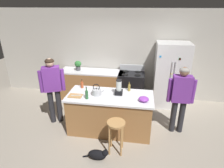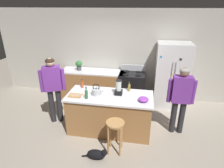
% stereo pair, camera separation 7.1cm
% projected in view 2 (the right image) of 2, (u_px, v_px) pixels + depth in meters
% --- Properties ---
extents(ground_plane, '(14.00, 14.00, 0.00)m').
position_uv_depth(ground_plane, '(110.00, 129.00, 4.57)').
color(ground_plane, '#9E9384').
extents(back_wall, '(8.00, 0.10, 2.70)m').
position_uv_depth(back_wall, '(121.00, 55.00, 5.80)').
color(back_wall, '#BCB7AD').
rests_on(back_wall, ground_plane).
extents(kitchen_island, '(1.93, 0.87, 0.92)m').
position_uv_depth(kitchen_island, '(110.00, 113.00, 4.39)').
color(kitchen_island, '#9E6B3D').
rests_on(kitchen_island, ground_plane).
extents(back_counter_run, '(2.00, 0.64, 0.92)m').
position_uv_depth(back_counter_run, '(94.00, 85.00, 5.92)').
color(back_counter_run, '#9E6B3D').
rests_on(back_counter_run, ground_plane).
extents(refrigerator, '(0.90, 0.73, 1.86)m').
position_uv_depth(refrigerator, '(171.00, 76.00, 5.32)').
color(refrigerator, silver).
rests_on(refrigerator, ground_plane).
extents(stove_range, '(0.76, 0.65, 1.10)m').
position_uv_depth(stove_range, '(132.00, 87.00, 5.70)').
color(stove_range, black).
rests_on(stove_range, ground_plane).
extents(person_by_island_left, '(0.58, 0.36, 1.67)m').
position_uv_depth(person_by_island_left, '(53.00, 85.00, 4.52)').
color(person_by_island_left, '#26262B').
rests_on(person_by_island_left, ground_plane).
extents(person_by_sink_right, '(0.59, 0.22, 1.60)m').
position_uv_depth(person_by_sink_right, '(181.00, 95.00, 4.12)').
color(person_by_sink_right, '#26262B').
rests_on(person_by_sink_right, ground_plane).
extents(bar_stool, '(0.36, 0.36, 0.71)m').
position_uv_depth(bar_stool, '(115.00, 129.00, 3.68)').
color(bar_stool, '#B7844C').
rests_on(bar_stool, ground_plane).
extents(cat, '(0.52, 0.18, 0.26)m').
position_uv_depth(cat, '(97.00, 154.00, 3.66)').
color(cat, black).
rests_on(cat, ground_plane).
extents(potted_plant, '(0.20, 0.20, 0.30)m').
position_uv_depth(potted_plant, '(79.00, 65.00, 5.75)').
color(potted_plant, '#4C4C51').
rests_on(potted_plant, back_counter_run).
extents(blender_appliance, '(0.17, 0.17, 0.35)m').
position_uv_depth(blender_appliance, '(119.00, 88.00, 4.20)').
color(blender_appliance, black).
rests_on(blender_appliance, kitchen_island).
extents(bottle_cooking_sauce, '(0.06, 0.06, 0.22)m').
position_uv_depth(bottle_cooking_sauce, '(82.00, 85.00, 4.57)').
color(bottle_cooking_sauce, '#B24C26').
rests_on(bottle_cooking_sauce, kitchen_island).
extents(bottle_vinegar, '(0.06, 0.06, 0.24)m').
position_uv_depth(bottle_vinegar, '(129.00, 88.00, 4.39)').
color(bottle_vinegar, olive).
rests_on(bottle_vinegar, kitchen_island).
extents(bottle_olive_oil, '(0.07, 0.07, 0.28)m').
position_uv_depth(bottle_olive_oil, '(86.00, 94.00, 4.03)').
color(bottle_olive_oil, '#2D6638').
rests_on(bottle_olive_oil, kitchen_island).
extents(mixing_bowl, '(0.22, 0.22, 0.10)m').
position_uv_depth(mixing_bowl, '(143.00, 99.00, 3.93)').
color(mixing_bowl, purple).
rests_on(mixing_bowl, kitchen_island).
extents(tea_kettle, '(0.28, 0.20, 0.27)m').
position_uv_depth(tea_kettle, '(96.00, 92.00, 4.20)').
color(tea_kettle, '#B7BABF').
rests_on(tea_kettle, kitchen_island).
extents(cutting_board, '(0.30, 0.20, 0.02)m').
position_uv_depth(cutting_board, '(75.00, 96.00, 4.18)').
color(cutting_board, '#B7844C').
rests_on(cutting_board, kitchen_island).
extents(chef_knife, '(0.22, 0.09, 0.01)m').
position_uv_depth(chef_knife, '(76.00, 95.00, 4.17)').
color(chef_knife, '#B7BABF').
rests_on(chef_knife, cutting_board).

